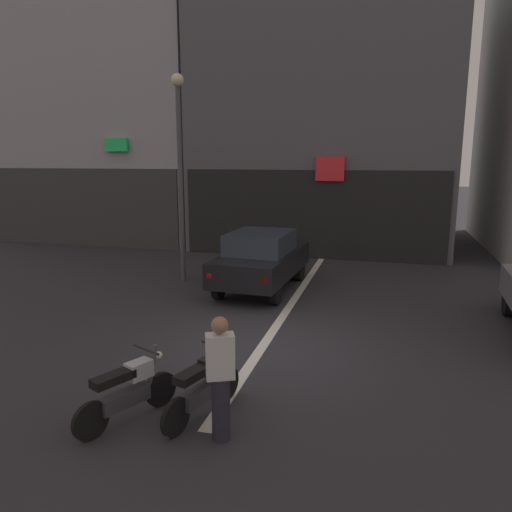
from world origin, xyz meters
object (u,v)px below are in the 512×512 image
street_lamp (180,156)px  motorcycle_black_row_left_mid (204,386)px  car_black_crossing_near (262,258)px  motorcycle_silver_row_leftmost (128,391)px  person_by_motorcycles (220,378)px

street_lamp → motorcycle_black_row_left_mid: (3.41, -7.09, -3.20)m
car_black_crossing_near → motorcycle_black_row_left_mid: car_black_crossing_near is taller
street_lamp → motorcycle_silver_row_leftmost: bearing=-71.8°
car_black_crossing_near → person_by_motorcycles: 7.37m
street_lamp → person_by_motorcycles: bearing=-63.1°
person_by_motorcycles → car_black_crossing_near: bearing=100.4°
person_by_motorcycles → motorcycle_black_row_left_mid: bearing=131.5°
motorcycle_silver_row_leftmost → motorcycle_black_row_left_mid: same height
motorcycle_silver_row_leftmost → motorcycle_black_row_left_mid: 1.03m
car_black_crossing_near → motorcycle_silver_row_leftmost: bearing=-90.4°
street_lamp → motorcycle_silver_row_leftmost: size_ratio=3.83×
motorcycle_silver_row_leftmost → person_by_motorcycles: (1.38, -0.08, 0.40)m
motorcycle_black_row_left_mid → person_by_motorcycles: 0.76m
motorcycle_silver_row_leftmost → motorcycle_black_row_left_mid: (0.95, 0.40, 0.00)m
motorcycle_silver_row_leftmost → person_by_motorcycles: 1.44m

